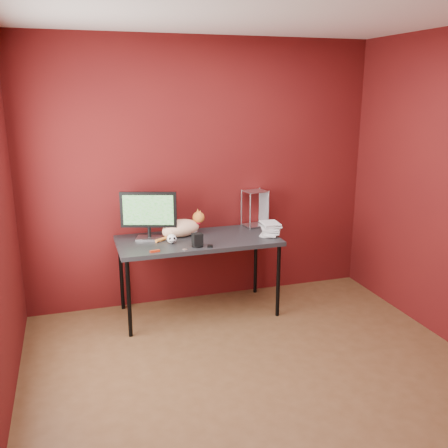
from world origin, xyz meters
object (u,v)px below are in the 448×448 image
object	(u,v)px
speaker	(197,240)
monitor	(149,213)
desk	(198,244)
skull_mug	(172,239)
book_stack	(263,168)
cat	(182,228)

from	to	relation	value
speaker	monitor	bearing A→B (deg)	131.12
desk	speaker	distance (m)	0.26
skull_mug	book_stack	xyz separation A→B (m)	(0.90, 0.04, 0.60)
speaker	book_stack	bearing A→B (deg)	10.65
monitor	book_stack	bearing A→B (deg)	9.49
monitor	skull_mug	xyz separation A→B (m)	(0.17, -0.20, -0.21)
monitor	speaker	world-z (taller)	monitor
desk	cat	bearing A→B (deg)	137.82
cat	speaker	size ratio (longest dim) A/B	4.21
desk	skull_mug	distance (m)	0.29
desk	speaker	world-z (taller)	speaker
cat	speaker	distance (m)	0.36
skull_mug	speaker	size ratio (longest dim) A/B	0.74
cat	skull_mug	world-z (taller)	cat
cat	skull_mug	size ratio (longest dim) A/B	5.69
desk	book_stack	size ratio (longest dim) A/B	1.16
monitor	desk	bearing A→B (deg)	2.39
desk	skull_mug	bearing A→B (deg)	-164.19
skull_mug	desk	bearing A→B (deg)	21.50
desk	monitor	world-z (taller)	monitor
monitor	skull_mug	distance (m)	0.33
cat	skull_mug	bearing A→B (deg)	-133.88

